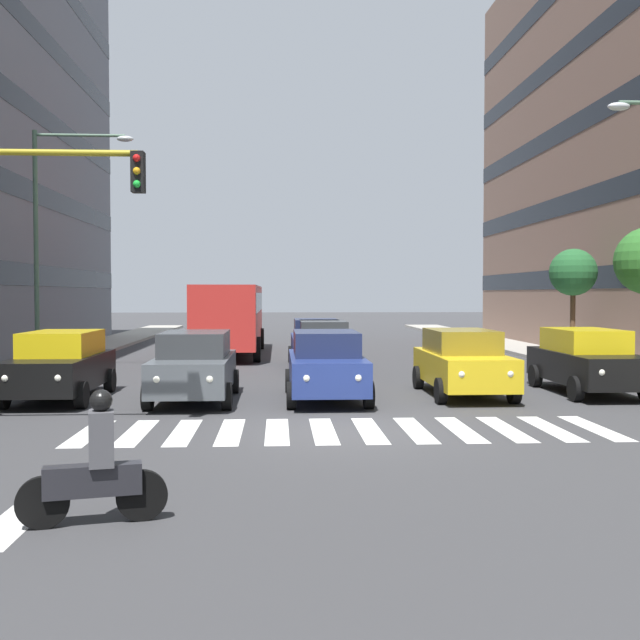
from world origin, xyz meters
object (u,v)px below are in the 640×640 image
Objects in this scene: car_row2_1 at (316,342)px; motorcycle_with_rider at (96,469)px; car_1 at (462,362)px; street_tree_2 at (573,273)px; car_row2_0 at (323,345)px; bus_behind_traffic at (231,312)px; car_0 at (587,360)px; car_4 at (61,365)px; street_lamp_right at (52,224)px; car_2 at (326,365)px; car_3 at (195,366)px.

motorcycle_with_rider is (3.51, 18.73, -0.24)m from car_row2_1.
car_1 is 12.63m from motorcycle_with_rider.
car_row2_1 is 1.04× the size of street_tree_2.
bus_behind_traffic is at bearing -61.91° from car_row2_0.
car_row2_1 is at bearing -49.41° from car_0.
car_0 reaches higher than motorcycle_with_rider.
street_lamp_right is at bearing -72.02° from car_4.
car_2 is at bearing 141.69° from street_lamp_right.
car_4 is 10.87m from car_row2_1.
car_0 is at bearing 136.32° from car_row2_0.
car_row2_1 is 10.32m from street_tree_2.
car_row2_0 is 17.52m from motorcycle_with_rider.
car_row2_0 is at bearing -116.76° from car_3.
street_tree_2 is (-6.55, -8.92, 2.57)m from car_1.
car_3 is 14.07m from bus_behind_traffic.
car_row2_1 is at bearing -111.51° from car_3.
motorcycle_with_rider is (6.94, 10.55, -0.24)m from car_1.
car_row2_1 is (6.84, -7.98, 0.00)m from car_0.
motorcycle_with_rider is at bearing 77.89° from car_row2_0.
car_3 is (10.32, 0.84, 0.00)m from car_0.
car_0 and car_1 have the same top height.
car_0 and car_row2_1 have the same top height.
car_4 is 1.00× the size of car_row2_0.
street_lamp_right is (5.52, -6.99, 4.13)m from car_3.
bus_behind_traffic is (3.48, -5.21, 0.97)m from car_row2_1.
car_1 is 0.56× the size of street_lamp_right.
car_row2_0 is (6.68, -6.38, 0.00)m from car_0.
car_0 is at bearing 158.77° from street_lamp_right.
car_2 is 1.00× the size of car_3.
car_4 reaches higher than motorcycle_with_rider.
car_row2_0 is at bearing -43.68° from car_0.
car_1 is 10.28m from car_4.
car_0 is 0.42× the size of bus_behind_traffic.
car_2 is 1.00× the size of car_row2_0.
bus_behind_traffic is (3.28, -13.99, 0.97)m from car_2.
bus_behind_traffic reaches higher than car_1.
car_0 is 10.35m from car_3.
street_tree_2 is (-3.13, -8.73, 2.57)m from car_0.
street_lamp_right is at bearing 51.89° from bus_behind_traffic.
bus_behind_traffic is (10.32, -13.20, 0.97)m from car_0.
bus_behind_traffic is at bearing -76.82° from car_2.
street_lamp_right reaches higher than car_4.
car_4 is 14.09m from bus_behind_traffic.
street_tree_2 reaches higher than car_0.
motorcycle_with_rider is at bearing 56.68° from car_1.
car_3 is 2.64× the size of motorcycle_with_rider.
car_2 is 3.28m from car_3.
car_row2_0 is 0.56× the size of street_lamp_right.
car_3 is 16.70m from street_tree_2.
car_4 is 10.83m from motorcycle_with_rider.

